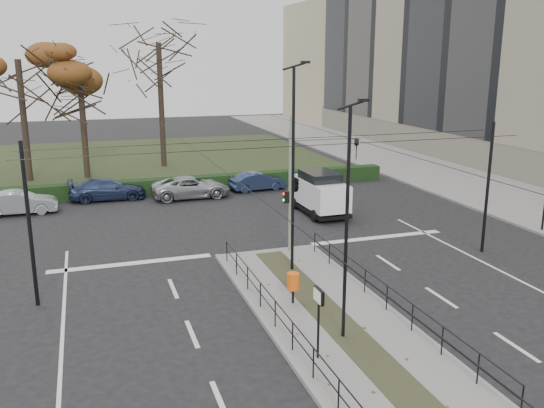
{
  "coord_description": "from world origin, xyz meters",
  "views": [
    {
      "loc": [
        -7.55,
        -19.02,
        8.67
      ],
      "look_at": [
        0.64,
        5.92,
        2.03
      ],
      "focal_mm": 38.0,
      "sensor_mm": 36.0,
      "label": 1
    }
  ],
  "objects_px": {
    "white_van": "(320,192)",
    "rust_tree": "(18,59)",
    "traffic_light": "(297,182)",
    "streetlamp_median_near": "(347,222)",
    "parked_car_fourth": "(191,187)",
    "bare_tree_near": "(80,83)",
    "bare_tree_center": "(159,52)",
    "parked_car_third": "(107,189)",
    "litter_bin": "(293,282)",
    "parked_car_fifth": "(258,181)",
    "streetlamp_median_far": "(293,168)",
    "parked_car_second": "(19,203)",
    "info_panel": "(319,304)"
  },
  "relations": [
    {
      "from": "parked_car_fourth",
      "to": "white_van",
      "type": "xyz_separation_m",
      "value": [
        6.3,
        -6.17,
        0.58
      ]
    },
    {
      "from": "parked_car_fifth",
      "to": "info_panel",
      "type": "bearing_deg",
      "value": 162.41
    },
    {
      "from": "streetlamp_median_far",
      "to": "litter_bin",
      "type": "bearing_deg",
      "value": -109.92
    },
    {
      "from": "streetlamp_median_near",
      "to": "rust_tree",
      "type": "bearing_deg",
      "value": 111.1
    },
    {
      "from": "parked_car_third",
      "to": "parked_car_fourth",
      "type": "xyz_separation_m",
      "value": [
        5.14,
        -1.11,
        0.01
      ]
    },
    {
      "from": "info_panel",
      "to": "parked_car_fifth",
      "type": "relative_size",
      "value": 0.58
    },
    {
      "from": "traffic_light",
      "to": "white_van",
      "type": "distance_m",
      "value": 7.41
    },
    {
      "from": "white_van",
      "to": "rust_tree",
      "type": "bearing_deg",
      "value": 138.35
    },
    {
      "from": "streetlamp_median_far",
      "to": "parked_car_third",
      "type": "bearing_deg",
      "value": 113.15
    },
    {
      "from": "parked_car_third",
      "to": "rust_tree",
      "type": "distance_m",
      "value": 12.01
    },
    {
      "from": "traffic_light",
      "to": "white_van",
      "type": "height_order",
      "value": "traffic_light"
    },
    {
      "from": "streetlamp_median_near",
      "to": "bare_tree_near",
      "type": "distance_m",
      "value": 30.18
    },
    {
      "from": "parked_car_fourth",
      "to": "bare_tree_near",
      "type": "bearing_deg",
      "value": 35.3
    },
    {
      "from": "rust_tree",
      "to": "bare_tree_center",
      "type": "bearing_deg",
      "value": 16.02
    },
    {
      "from": "parked_car_fourth",
      "to": "rust_tree",
      "type": "relative_size",
      "value": 0.44
    },
    {
      "from": "litter_bin",
      "to": "bare_tree_near",
      "type": "relative_size",
      "value": 0.11
    },
    {
      "from": "parked_car_fifth",
      "to": "streetlamp_median_near",
      "type": "bearing_deg",
      "value": 165.19
    },
    {
      "from": "info_panel",
      "to": "parked_car_third",
      "type": "height_order",
      "value": "info_panel"
    },
    {
      "from": "streetlamp_median_near",
      "to": "parked_car_third",
      "type": "xyz_separation_m",
      "value": [
        -6.18,
        21.8,
        -3.23
      ]
    },
    {
      "from": "litter_bin",
      "to": "white_van",
      "type": "bearing_deg",
      "value": 63.1
    },
    {
      "from": "litter_bin",
      "to": "traffic_light",
      "type": "bearing_deg",
      "value": 68.26
    },
    {
      "from": "parked_car_second",
      "to": "white_van",
      "type": "relative_size",
      "value": 0.89
    },
    {
      "from": "bare_tree_near",
      "to": "parked_car_third",
      "type": "bearing_deg",
      "value": -81.32
    },
    {
      "from": "litter_bin",
      "to": "info_panel",
      "type": "bearing_deg",
      "value": -99.63
    },
    {
      "from": "streetlamp_median_far",
      "to": "white_van",
      "type": "xyz_separation_m",
      "value": [
        4.73,
        8.41,
        -3.16
      ]
    },
    {
      "from": "traffic_light",
      "to": "parked_car_fourth",
      "type": "relative_size",
      "value": 1.11
    },
    {
      "from": "rust_tree",
      "to": "parked_car_third",
      "type": "bearing_deg",
      "value": -55.54
    },
    {
      "from": "litter_bin",
      "to": "bare_tree_center",
      "type": "height_order",
      "value": "bare_tree_center"
    },
    {
      "from": "white_van",
      "to": "rust_tree",
      "type": "height_order",
      "value": "rust_tree"
    },
    {
      "from": "litter_bin",
      "to": "parked_car_third",
      "type": "relative_size",
      "value": 0.24
    },
    {
      "from": "info_panel",
      "to": "parked_car_fifth",
      "type": "height_order",
      "value": "info_panel"
    },
    {
      "from": "traffic_light",
      "to": "parked_car_fourth",
      "type": "distance_m",
      "value": 12.81
    },
    {
      "from": "traffic_light",
      "to": "streetlamp_median_near",
      "type": "relative_size",
      "value": 0.74
    },
    {
      "from": "streetlamp_median_far",
      "to": "white_van",
      "type": "relative_size",
      "value": 1.83
    },
    {
      "from": "parked_car_third",
      "to": "litter_bin",
      "type": "bearing_deg",
      "value": -163.4
    },
    {
      "from": "parked_car_fifth",
      "to": "parked_car_second",
      "type": "bearing_deg",
      "value": 91.26
    },
    {
      "from": "streetlamp_median_far",
      "to": "bare_tree_center",
      "type": "relative_size",
      "value": 0.65
    },
    {
      "from": "white_van",
      "to": "litter_bin",
      "type": "bearing_deg",
      "value": -116.9
    },
    {
      "from": "white_van",
      "to": "streetlamp_median_far",
      "type": "bearing_deg",
      "value": -119.35
    },
    {
      "from": "info_panel",
      "to": "parked_car_fourth",
      "type": "bearing_deg",
      "value": 89.34
    },
    {
      "from": "litter_bin",
      "to": "rust_tree",
      "type": "relative_size",
      "value": 0.1
    },
    {
      "from": "traffic_light",
      "to": "bare_tree_center",
      "type": "relative_size",
      "value": 0.42
    },
    {
      "from": "parked_car_third",
      "to": "rust_tree",
      "type": "xyz_separation_m",
      "value": [
        -5.09,
        7.42,
        7.95
      ]
    },
    {
      "from": "litter_bin",
      "to": "streetlamp_median_far",
      "type": "distance_m",
      "value": 4.87
    },
    {
      "from": "white_van",
      "to": "parked_car_fifth",
      "type": "xyz_separation_m",
      "value": [
        -1.64,
        6.91,
        -0.66
      ]
    },
    {
      "from": "parked_car_second",
      "to": "parked_car_fifth",
      "type": "height_order",
      "value": "parked_car_second"
    },
    {
      "from": "streetlamp_median_far",
      "to": "white_van",
      "type": "distance_m",
      "value": 10.15
    },
    {
      "from": "litter_bin",
      "to": "white_van",
      "type": "relative_size",
      "value": 0.24
    },
    {
      "from": "parked_car_second",
      "to": "parked_car_fourth",
      "type": "xyz_separation_m",
      "value": [
        10.09,
        0.94,
        0.01
      ]
    },
    {
      "from": "bare_tree_near",
      "to": "bare_tree_center",
      "type": "bearing_deg",
      "value": 26.23
    }
  ]
}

